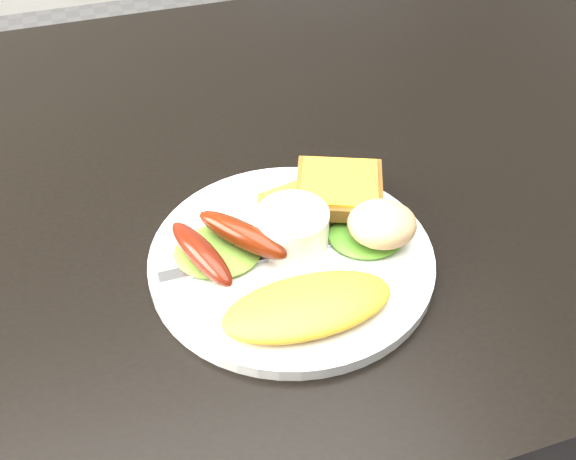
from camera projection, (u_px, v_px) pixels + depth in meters
The scene contains 14 objects.
dining_table at pixel (323, 157), 0.77m from camera, with size 1.20×0.80×0.04m, color black.
dining_chair at pixel (351, 38), 1.59m from camera, with size 0.44×0.44×0.05m, color #A18552.
person at pixel (393, 5), 1.19m from camera, with size 0.49×0.33×1.36m, color navy.
plate at pixel (291, 258), 0.61m from camera, with size 0.26×0.26×0.01m, color white.
lettuce_left at pixel (218, 251), 0.60m from camera, with size 0.08×0.07×0.01m, color olive.
lettuce_right at pixel (366, 236), 0.62m from camera, with size 0.07×0.06×0.01m, color #529A2C.
omelette at pixel (308, 306), 0.55m from camera, with size 0.14×0.07×0.02m, color #F7A736.
sausage_a at pixel (201, 253), 0.58m from camera, with size 0.02×0.09×0.02m, color #5A1A0A.
sausage_b at pixel (242, 235), 0.59m from camera, with size 0.02×0.10×0.02m, color #631902.
ramekin at pixel (293, 229), 0.60m from camera, with size 0.07×0.07×0.04m, color white.
toast_a at pixel (303, 206), 0.64m from camera, with size 0.06×0.06×0.01m, color olive.
toast_b at pixel (339, 189), 0.64m from camera, with size 0.08×0.08×0.01m, color brown.
potato_salad at pixel (382, 224), 0.60m from camera, with size 0.06×0.06×0.03m, color beige.
fork at pixel (249, 259), 0.60m from camera, with size 0.16×0.01×0.00m, color #ADAFB7.
Camera 1 is at (-0.23, -0.58, 1.19)m, focal length 42.00 mm.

